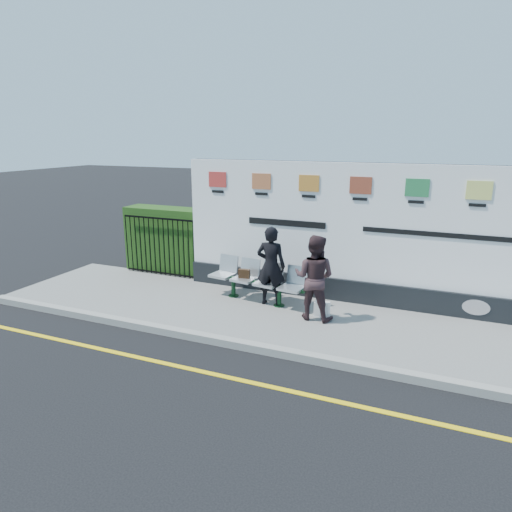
% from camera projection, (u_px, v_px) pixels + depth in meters
% --- Properties ---
extents(ground, '(80.00, 80.00, 0.00)m').
position_uv_depth(ground, '(271.00, 387.00, 6.86)').
color(ground, black).
extents(pavement, '(14.00, 3.00, 0.12)m').
position_uv_depth(pavement, '(316.00, 322.00, 9.07)').
color(pavement, slate).
rests_on(pavement, ground).
extents(kerb, '(14.00, 0.18, 0.14)m').
position_uv_depth(kerb, '(292.00, 354.00, 7.73)').
color(kerb, gray).
rests_on(kerb, ground).
extents(yellow_line, '(14.00, 0.10, 0.01)m').
position_uv_depth(yellow_line, '(271.00, 387.00, 6.85)').
color(yellow_line, yellow).
rests_on(yellow_line, ground).
extents(billboard, '(8.00, 0.30, 3.00)m').
position_uv_depth(billboard, '(358.00, 244.00, 9.73)').
color(billboard, black).
rests_on(billboard, pavement).
extents(hedge, '(2.35, 0.70, 1.70)m').
position_uv_depth(hedge, '(169.00, 240.00, 12.15)').
color(hedge, '#224514').
rests_on(hedge, pavement).
extents(railing, '(2.05, 0.06, 1.54)m').
position_uv_depth(railing, '(159.00, 246.00, 11.77)').
color(railing, black).
rests_on(railing, pavement).
extents(bench, '(2.31, 0.91, 0.48)m').
position_uv_depth(bench, '(256.00, 290.00, 10.02)').
color(bench, '#B0B6B9').
rests_on(bench, pavement).
extents(woman_left, '(0.66, 0.46, 1.72)m').
position_uv_depth(woman_left, '(271.00, 266.00, 9.67)').
color(woman_left, black).
rests_on(woman_left, pavement).
extents(woman_right, '(0.85, 0.67, 1.70)m').
position_uv_depth(woman_right, '(314.00, 277.00, 8.92)').
color(woman_right, '#372326').
rests_on(woman_right, pavement).
extents(handbag_brown, '(0.26, 0.14, 0.20)m').
position_uv_depth(handbag_brown, '(244.00, 274.00, 10.08)').
color(handbag_brown, black).
rests_on(handbag_brown, bench).
extents(carrier_bag_white, '(0.30, 0.18, 0.30)m').
position_uv_depth(carrier_bag_white, '(322.00, 309.00, 9.19)').
color(carrier_bag_white, white).
rests_on(carrier_bag_white, pavement).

